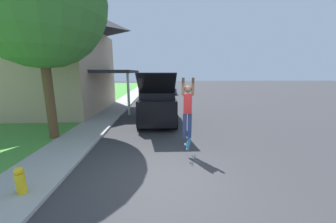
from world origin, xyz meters
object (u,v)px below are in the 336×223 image
(suv_parked, at_px, (158,103))
(fire_hydrant, at_px, (20,181))
(skateboard, at_px, (188,143))
(car_down_street, at_px, (169,89))
(skateboarder, at_px, (188,107))

(suv_parked, relative_size, fire_hydrant, 8.04)
(suv_parked, height_order, skateboard, suv_parked)
(skateboard, distance_m, fire_hydrant, 4.55)
(car_down_street, xyz_separation_m, fire_hydrant, (-4.36, -21.37, -0.22))
(skateboard, bearing_deg, suv_parked, 103.03)
(suv_parked, distance_m, skateboard, 4.87)
(suv_parked, relative_size, car_down_street, 1.26)
(car_down_street, bearing_deg, skateboarder, -90.78)
(skateboarder, bearing_deg, suv_parked, 103.10)
(car_down_street, relative_size, skateboard, 5.19)
(suv_parked, xyz_separation_m, car_down_street, (1.32, 14.75, -0.48))
(suv_parked, bearing_deg, skateboarder, -76.90)
(skateboard, bearing_deg, car_down_street, 89.32)
(car_down_street, bearing_deg, fire_hydrant, -101.52)
(skateboarder, bearing_deg, skateboard, -79.04)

